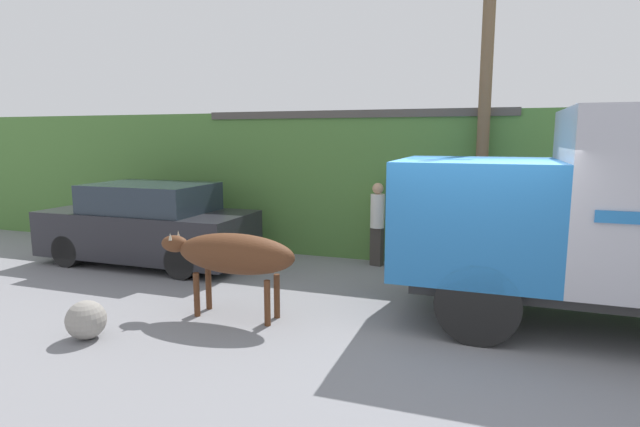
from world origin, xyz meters
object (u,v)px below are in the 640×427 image
(brown_cow, at_px, (233,255))
(utility_pole, at_px, (485,95))
(roadside_rock, at_px, (86,320))
(parked_suv, at_px, (148,225))
(pedestrian_on_hill, at_px, (377,219))

(brown_cow, distance_m, utility_pole, 5.59)
(roadside_rock, bearing_deg, parked_suv, 116.59)
(brown_cow, height_order, utility_pole, utility_pole)
(parked_suv, relative_size, roadside_rock, 8.60)
(parked_suv, relative_size, utility_pole, 0.67)
(brown_cow, bearing_deg, utility_pole, 34.66)
(pedestrian_on_hill, relative_size, roadside_rock, 3.34)
(pedestrian_on_hill, bearing_deg, parked_suv, 31.87)
(parked_suv, height_order, utility_pole, utility_pole)
(roadside_rock, bearing_deg, pedestrian_on_hill, 60.92)
(parked_suv, xyz_separation_m, pedestrian_on_hill, (4.58, 1.39, 0.16))
(parked_suv, distance_m, utility_pole, 7.22)
(brown_cow, relative_size, roadside_rock, 4.25)
(pedestrian_on_hill, bearing_deg, utility_pole, -161.06)
(brown_cow, relative_size, pedestrian_on_hill, 1.27)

